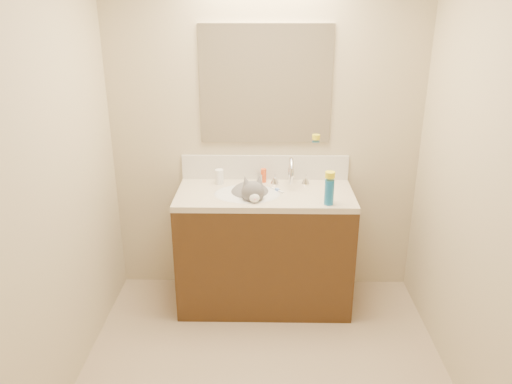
{
  "coord_description": "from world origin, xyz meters",
  "views": [
    {
      "loc": [
        -0.01,
        -2.19,
        2.08
      ],
      "look_at": [
        -0.06,
        0.92,
        0.88
      ],
      "focal_mm": 35.0,
      "sensor_mm": 36.0,
      "label": 1
    }
  ],
  "objects_px": {
    "cat": "(251,197)",
    "amber_bottle": "(264,175)",
    "faucet": "(291,174)",
    "pill_bottle": "(219,177)",
    "silver_jar": "(260,178)",
    "vanity_cabinet": "(265,251)",
    "basin": "(247,203)",
    "spray_can": "(329,192)"
  },
  "relations": [
    {
      "from": "cat",
      "to": "spray_can",
      "type": "xyz_separation_m",
      "value": [
        0.5,
        -0.19,
        0.11
      ]
    },
    {
      "from": "vanity_cabinet",
      "to": "basin",
      "type": "height_order",
      "value": "basin"
    },
    {
      "from": "basin",
      "to": "cat",
      "type": "bearing_deg",
      "value": 37.32
    },
    {
      "from": "basin",
      "to": "spray_can",
      "type": "xyz_separation_m",
      "value": [
        0.53,
        -0.18,
        0.15
      ]
    },
    {
      "from": "vanity_cabinet",
      "to": "basin",
      "type": "relative_size",
      "value": 2.67
    },
    {
      "from": "basin",
      "to": "amber_bottle",
      "type": "distance_m",
      "value": 0.28
    },
    {
      "from": "spray_can",
      "to": "silver_jar",
      "type": "bearing_deg",
      "value": 137.18
    },
    {
      "from": "basin",
      "to": "faucet",
      "type": "distance_m",
      "value": 0.38
    },
    {
      "from": "vanity_cabinet",
      "to": "cat",
      "type": "bearing_deg",
      "value": -172.89
    },
    {
      "from": "basin",
      "to": "silver_jar",
      "type": "bearing_deg",
      "value": 70.51
    },
    {
      "from": "silver_jar",
      "to": "pill_bottle",
      "type": "bearing_deg",
      "value": -170.41
    },
    {
      "from": "pill_bottle",
      "to": "amber_bottle",
      "type": "height_order",
      "value": "pill_bottle"
    },
    {
      "from": "amber_bottle",
      "to": "basin",
      "type": "bearing_deg",
      "value": -115.26
    },
    {
      "from": "basin",
      "to": "spray_can",
      "type": "bearing_deg",
      "value": -18.52
    },
    {
      "from": "cat",
      "to": "faucet",
      "type": "bearing_deg",
      "value": 18.49
    },
    {
      "from": "pill_bottle",
      "to": "spray_can",
      "type": "height_order",
      "value": "spray_can"
    },
    {
      "from": "cat",
      "to": "silver_jar",
      "type": "bearing_deg",
      "value": 64.8
    },
    {
      "from": "faucet",
      "to": "vanity_cabinet",
      "type": "bearing_deg",
      "value": -142.71
    },
    {
      "from": "faucet",
      "to": "cat",
      "type": "bearing_deg",
      "value": -151.66
    },
    {
      "from": "basin",
      "to": "amber_bottle",
      "type": "xyz_separation_m",
      "value": [
        0.11,
        0.23,
        0.12
      ]
    },
    {
      "from": "spray_can",
      "to": "cat",
      "type": "bearing_deg",
      "value": 158.87
    },
    {
      "from": "cat",
      "to": "silver_jar",
      "type": "height_order",
      "value": "cat"
    },
    {
      "from": "vanity_cabinet",
      "to": "faucet",
      "type": "bearing_deg",
      "value": 37.29
    },
    {
      "from": "silver_jar",
      "to": "spray_can",
      "type": "relative_size",
      "value": 0.37
    },
    {
      "from": "basin",
      "to": "spray_can",
      "type": "relative_size",
      "value": 2.74
    },
    {
      "from": "pill_bottle",
      "to": "silver_jar",
      "type": "xyz_separation_m",
      "value": [
        0.29,
        0.05,
        -0.02
      ]
    },
    {
      "from": "cat",
      "to": "silver_jar",
      "type": "relative_size",
      "value": 7.03
    },
    {
      "from": "basin",
      "to": "spray_can",
      "type": "distance_m",
      "value": 0.58
    },
    {
      "from": "vanity_cabinet",
      "to": "amber_bottle",
      "type": "relative_size",
      "value": 12.09
    },
    {
      "from": "faucet",
      "to": "amber_bottle",
      "type": "height_order",
      "value": "faucet"
    },
    {
      "from": "basin",
      "to": "silver_jar",
      "type": "xyz_separation_m",
      "value": [
        0.08,
        0.23,
        0.1
      ]
    },
    {
      "from": "silver_jar",
      "to": "spray_can",
      "type": "distance_m",
      "value": 0.61
    },
    {
      "from": "pill_bottle",
      "to": "amber_bottle",
      "type": "relative_size",
      "value": 1.07
    },
    {
      "from": "vanity_cabinet",
      "to": "cat",
      "type": "distance_m",
      "value": 0.43
    },
    {
      "from": "cat",
      "to": "amber_bottle",
      "type": "relative_size",
      "value": 4.27
    },
    {
      "from": "cat",
      "to": "amber_bottle",
      "type": "distance_m",
      "value": 0.24
    },
    {
      "from": "basin",
      "to": "pill_bottle",
      "type": "distance_m",
      "value": 0.3
    },
    {
      "from": "basin",
      "to": "silver_jar",
      "type": "height_order",
      "value": "silver_jar"
    },
    {
      "from": "amber_bottle",
      "to": "pill_bottle",
      "type": "bearing_deg",
      "value": -171.69
    },
    {
      "from": "pill_bottle",
      "to": "faucet",
      "type": "bearing_deg",
      "value": -2.21
    },
    {
      "from": "silver_jar",
      "to": "amber_bottle",
      "type": "bearing_deg",
      "value": -5.8
    },
    {
      "from": "pill_bottle",
      "to": "silver_jar",
      "type": "bearing_deg",
      "value": 9.59
    }
  ]
}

